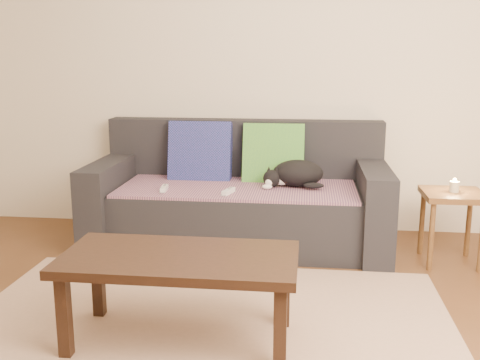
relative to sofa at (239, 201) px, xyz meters
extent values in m
plane|color=brown|center=(0.00, -1.57, -0.31)|extent=(4.50, 4.50, 0.00)
cube|color=beige|center=(0.00, 0.43, 0.99)|extent=(4.50, 0.04, 2.60)
cube|color=#232328|center=(0.00, -0.07, -0.10)|extent=(1.70, 0.78, 0.42)
cube|color=#232328|center=(0.00, 0.33, 0.34)|extent=(2.10, 0.18, 0.45)
cube|color=#232328|center=(-0.95, -0.07, -0.01)|extent=(0.20, 0.90, 0.60)
cube|color=#232328|center=(0.95, -0.07, -0.01)|extent=(0.20, 0.90, 0.60)
cube|color=#4A2D54|center=(0.00, -0.09, 0.12)|extent=(1.66, 0.74, 0.02)
cube|color=navy|center=(-0.32, 0.17, 0.32)|extent=(0.47, 0.22, 0.48)
cube|color=#0D533E|center=(0.23, 0.17, 0.32)|extent=(0.45, 0.22, 0.46)
ellipsoid|color=black|center=(0.42, -0.02, 0.22)|extent=(0.41, 0.35, 0.19)
sphere|color=black|center=(0.24, -0.09, 0.20)|extent=(0.15, 0.15, 0.12)
sphere|color=white|center=(0.22, -0.13, 0.18)|extent=(0.06, 0.06, 0.05)
ellipsoid|color=black|center=(0.53, -0.14, 0.17)|extent=(0.15, 0.08, 0.04)
cube|color=white|center=(-0.49, -0.27, 0.15)|extent=(0.05, 0.15, 0.03)
cube|color=white|center=(-0.04, -0.31, 0.15)|extent=(0.08, 0.15, 0.03)
cube|color=brown|center=(1.43, -0.26, 0.15)|extent=(0.39, 0.39, 0.04)
cylinder|color=brown|center=(1.28, -0.41, -0.09)|extent=(0.03, 0.03, 0.44)
cylinder|color=brown|center=(1.28, -0.10, -0.09)|extent=(0.03, 0.03, 0.44)
cylinder|color=brown|center=(1.59, -0.10, -0.09)|extent=(0.03, 0.03, 0.44)
cylinder|color=beige|center=(1.43, -0.26, 0.21)|extent=(0.06, 0.06, 0.07)
sphere|color=#FFBF59|center=(1.43, -0.26, 0.25)|extent=(0.02, 0.02, 0.02)
cube|color=tan|center=(0.00, -1.42, -0.30)|extent=(2.50, 1.80, 0.01)
cube|color=black|center=(-0.10, -1.52, 0.11)|extent=(1.10, 0.55, 0.04)
cube|color=black|center=(-0.58, -1.73, -0.11)|extent=(0.05, 0.05, 0.40)
cube|color=black|center=(0.39, -1.73, -0.11)|extent=(0.05, 0.05, 0.40)
cube|color=black|center=(-0.58, -1.31, -0.11)|extent=(0.05, 0.05, 0.40)
cube|color=black|center=(0.39, -1.31, -0.11)|extent=(0.05, 0.05, 0.40)
camera|label=1|loc=(0.48, -3.93, 1.03)|focal=42.00mm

